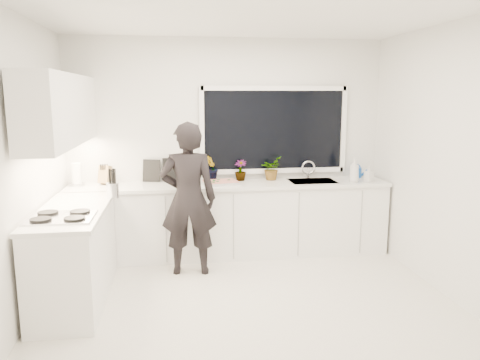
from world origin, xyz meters
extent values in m
cube|color=beige|center=(0.00, 0.00, -0.01)|extent=(4.00, 3.50, 0.02)
cube|color=white|center=(0.00, 1.76, 1.35)|extent=(4.00, 0.02, 2.70)
cube|color=white|center=(-2.01, 0.00, 1.35)|extent=(0.02, 3.50, 2.70)
cube|color=white|center=(2.01, 0.00, 1.35)|extent=(0.02, 3.50, 2.70)
cube|color=white|center=(0.00, 0.00, 2.71)|extent=(4.00, 3.50, 0.02)
cube|color=black|center=(0.60, 1.73, 1.55)|extent=(1.80, 0.02, 1.00)
cube|color=white|center=(0.00, 1.45, 0.44)|extent=(3.92, 0.58, 0.88)
cube|color=white|center=(-1.67, 0.35, 0.44)|extent=(0.58, 1.60, 0.88)
cube|color=silver|center=(0.00, 1.44, 0.90)|extent=(3.94, 0.62, 0.04)
cube|color=silver|center=(-1.67, 0.35, 0.90)|extent=(0.62, 1.60, 0.04)
cube|color=white|center=(-1.79, 0.70, 1.85)|extent=(0.34, 2.10, 0.70)
cube|color=silver|center=(1.05, 1.45, 0.87)|extent=(0.58, 0.42, 0.14)
cylinder|color=silver|center=(1.05, 1.65, 1.03)|extent=(0.03, 0.03, 0.22)
cube|color=black|center=(-1.69, 0.00, 0.94)|extent=(0.56, 0.48, 0.03)
imported|color=black|center=(-0.54, 0.90, 0.86)|extent=(0.65, 0.45, 1.72)
cube|color=#B7B7BC|center=(-0.13, 1.42, 0.94)|extent=(0.49, 0.39, 0.03)
cube|color=#AA3816|center=(-0.13, 1.42, 0.95)|extent=(0.44, 0.35, 0.01)
cylinder|color=#124DB1|center=(1.69, 1.61, 0.98)|extent=(0.18, 0.18, 0.13)
cylinder|color=white|center=(-1.85, 1.55, 1.05)|extent=(0.13, 0.13, 0.26)
cube|color=olive|center=(-1.53, 1.59, 1.03)|extent=(0.16, 0.14, 0.22)
cylinder|color=silver|center=(-1.34, 0.80, 1.00)|extent=(0.15, 0.15, 0.16)
cube|color=black|center=(-0.97, 1.69, 1.06)|extent=(0.22, 0.08, 0.28)
cube|color=black|center=(-0.70, 1.69, 1.07)|extent=(0.24, 0.10, 0.30)
imported|color=#26662D|center=(-0.21, 1.61, 1.09)|extent=(0.17, 0.20, 0.33)
imported|color=#26662D|center=(0.15, 1.61, 1.05)|extent=(0.19, 0.19, 0.26)
imported|color=#26662D|center=(0.54, 1.61, 1.07)|extent=(0.34, 0.35, 0.30)
imported|color=#D8BF66|center=(1.54, 1.30, 1.07)|extent=(0.13, 0.13, 0.30)
imported|color=#D8BF66|center=(1.73, 1.30, 1.02)|extent=(0.12, 0.12, 0.20)
camera|label=1|loc=(-0.68, -4.20, 2.00)|focal=35.00mm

